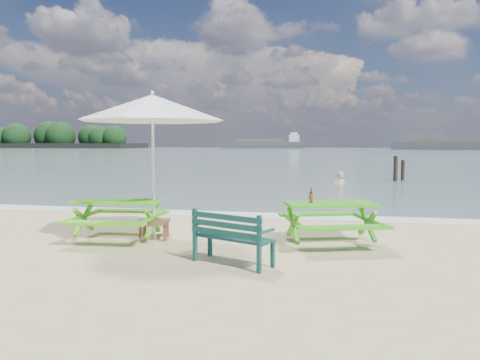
% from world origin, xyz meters
% --- Properties ---
extents(sea, '(300.00, 300.00, 0.00)m').
position_xyz_m(sea, '(0.00, 85.00, 0.00)').
color(sea, slate).
rests_on(sea, ground).
extents(foam_strip, '(22.00, 0.90, 0.01)m').
position_xyz_m(foam_strip, '(0.00, 4.60, 0.01)').
color(foam_strip, silver).
rests_on(foam_strip, ground).
extents(island_headland, '(90.00, 22.00, 7.60)m').
position_xyz_m(island_headland, '(-110.00, 140.00, 3.26)').
color(island_headland, black).
rests_on(island_headland, ground).
extents(picnic_table_left, '(1.67, 1.83, 0.73)m').
position_xyz_m(picnic_table_left, '(-1.63, 1.28, 0.35)').
color(picnic_table_left, '#4CB11A').
rests_on(picnic_table_left, ground).
extents(picnic_table_right, '(2.01, 2.12, 0.74)m').
position_xyz_m(picnic_table_right, '(2.24, 1.68, 0.35)').
color(picnic_table_right, '#359D17').
rests_on(picnic_table_right, ground).
extents(park_bench, '(1.30, 0.87, 0.77)m').
position_xyz_m(park_bench, '(0.86, -0.02, 0.24)').
color(park_bench, '#0D3835').
rests_on(park_bench, ground).
extents(side_table, '(0.65, 0.65, 0.35)m').
position_xyz_m(side_table, '(-0.98, 1.44, 0.18)').
color(side_table, brown).
rests_on(side_table, ground).
extents(patio_umbrella, '(3.26, 3.26, 2.66)m').
position_xyz_m(patio_umbrella, '(-0.98, 1.44, 2.42)').
color(patio_umbrella, silver).
rests_on(patio_umbrella, ground).
extents(beer_bottle, '(0.07, 0.07, 0.27)m').
position_xyz_m(beer_bottle, '(1.90, 1.56, 0.83)').
color(beer_bottle, '#8C5514').
rests_on(beer_bottle, picnic_table_right).
extents(swimmer, '(0.75, 0.62, 1.77)m').
position_xyz_m(swimmer, '(2.38, 14.91, -0.39)').
color(swimmer, tan).
rests_on(swimmer, ground).
extents(mooring_pilings, '(0.58, 0.78, 1.38)m').
position_xyz_m(mooring_pilings, '(5.09, 16.34, 0.45)').
color(mooring_pilings, black).
rests_on(mooring_pilings, ground).
extents(cargo_ships, '(133.10, 34.46, 4.40)m').
position_xyz_m(cargo_ships, '(38.08, 125.64, 1.18)').
color(cargo_ships, '#363C40').
rests_on(cargo_ships, ground).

